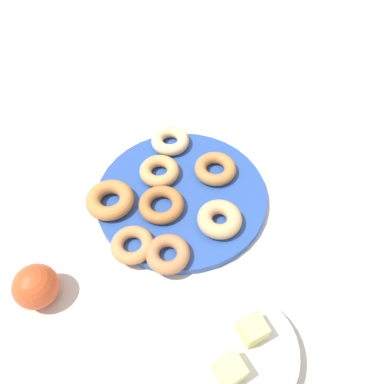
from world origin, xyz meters
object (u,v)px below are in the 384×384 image
Objects in this scene: donut_3 at (160,204)px; fruit_bowl at (235,353)px; donut_1 at (215,169)px; donut_7 at (132,245)px; donut_0 at (170,141)px; donut_plate at (182,195)px; apple at (36,286)px; donut_2 at (110,200)px; melon_chunk_right at (230,370)px; donut_6 at (159,171)px; melon_chunk_left at (252,329)px; donut_5 at (168,254)px; donut_4 at (220,218)px.

donut_3 reaches higher than fruit_bowl.
donut_1 is 0.24m from donut_7.
donut_0 is 0.27m from donut_7.
donut_plate is 0.06m from donut_3.
apple reaches higher than donut_1.
donut_plate is at bearing 56.53° from donut_0.
donut_2 is 0.20m from apple.
melon_chunk_right reaches higher than fruit_bowl.
donut_3 is 0.08m from donut_6.
donut_2 reaches higher than donut_1.
donut_3 is 2.43× the size of melon_chunk_left.
donut_0 is 2.30× the size of melon_chunk_right.
fruit_bowl is (0.04, 0.35, -0.01)m from donut_2.
donut_plate is 1.85× the size of fruit_bowl.
donut_5 is 1.05× the size of apple.
donut_2 is 2.58× the size of melon_chunk_right.
donut_0 is 1.01× the size of donut_6.
donut_2 is 0.10m from donut_3.
fruit_bowl is (0.24, 0.27, -0.01)m from donut_1.
donut_plate is at bearing -7.26° from donut_1.
donut_6 reaches higher than fruit_bowl.
donut_5 is at bearing 20.68° from donut_1.
donut_1 is at bearing -134.14° from melon_chunk_right.
donut_7 is at bearing -91.22° from fruit_bowl.
melon_chunk_left is at bearing 52.10° from donut_1.
melon_chunk_left and apple have the same top height.
melon_chunk_right is (0.13, 0.29, 0.03)m from donut_3.
donut_1 is 0.34m from melon_chunk_left.
donut_7 is 2.14× the size of melon_chunk_right.
fruit_bowl is (0.10, 0.28, -0.01)m from donut_3.
donut_1 is at bearing -175.61° from donut_7.
melon_chunk_left is at bearing -167.91° from melon_chunk_right.
donut_2 is (0.19, 0.04, 0.00)m from donut_0.
donut_7 is (0.03, -0.06, -0.00)m from donut_5.
donut_4 is at bearing 159.27° from apple.
donut_2 is at bearing -106.54° from donut_7.
donut_2 reaches higher than fruit_bowl.
donut_6 is at bearing -127.26° from donut_5.
apple is (0.31, 0.05, 0.01)m from donut_6.
donut_plate is 4.12× the size of donut_0.
donut_0 reaches higher than donut_3.
donut_3 is (0.14, -0.01, -0.00)m from donut_1.
donut_5 is at bearing 46.42° from donut_0.
donut_2 is 2.58× the size of melon_chunk_left.
donut_2 is at bearing -23.31° from donut_1.
donut_4 is 1.14× the size of apple.
fruit_bowl is (0.15, 0.28, 0.01)m from donut_plate.
donut_5 is at bearing 152.00° from apple.
apple is (0.16, -0.29, 0.02)m from fruit_bowl.
donut_7 is at bearing 32.55° from donut_0.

